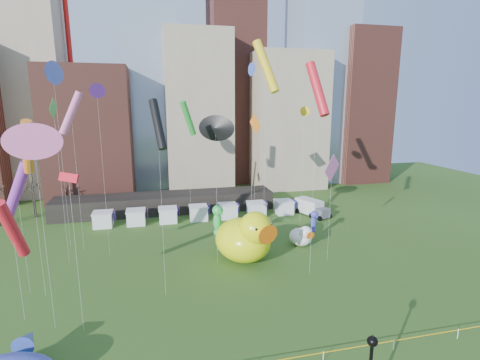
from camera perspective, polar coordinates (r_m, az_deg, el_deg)
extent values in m
cube|color=gray|center=(87.07, -30.32, 11.72)|extent=(14.00, 12.00, 42.00)
cube|color=brown|center=(78.75, -22.54, 6.73)|extent=(16.00, 14.00, 26.00)
cube|color=#8C9EB2|center=(85.95, -14.21, 17.32)|extent=(12.00, 12.00, 55.00)
cube|color=gray|center=(82.09, -6.75, 10.52)|extent=(14.00, 14.00, 34.00)
cube|color=brown|center=(90.91, -0.76, 21.49)|extent=(12.00, 12.00, 68.00)
cube|color=gray|center=(84.89, 7.16, 9.20)|extent=(16.00, 14.00, 30.00)
cube|color=#8C9EB2|center=(92.51, 12.43, 14.82)|extent=(14.00, 12.00, 48.00)
cube|color=brown|center=(95.35, 18.32, 10.80)|extent=(12.00, 12.00, 36.00)
cylinder|color=red|center=(89.16, -25.83, 23.18)|extent=(1.00, 1.00, 76.00)
cylinder|color=red|center=(94.52, 9.89, 23.42)|extent=(1.00, 1.00, 76.00)
cube|color=black|center=(65.85, -11.54, -3.56)|extent=(38.00, 6.00, 3.20)
cube|color=white|center=(60.82, -20.82, -5.91)|extent=(2.80, 2.80, 2.20)
cube|color=red|center=(60.44, -19.16, -5.40)|extent=(0.08, 1.40, 1.60)
cube|color=white|center=(60.32, -16.09, -5.73)|extent=(2.80, 2.80, 2.20)
cube|color=red|center=(60.09, -14.40, -5.20)|extent=(0.08, 1.40, 1.60)
cube|color=white|center=(60.23, -11.32, -5.51)|extent=(2.80, 2.80, 2.20)
cube|color=red|center=(60.16, -9.62, -4.97)|extent=(0.08, 1.40, 1.60)
cube|color=white|center=(60.56, -6.57, -5.26)|extent=(2.80, 2.80, 2.20)
cube|color=red|center=(60.63, -4.89, -4.70)|extent=(0.08, 1.40, 1.60)
cube|color=white|center=(61.29, -1.91, -4.97)|extent=(2.80, 2.80, 2.20)
cube|color=red|center=(61.51, -0.26, -4.41)|extent=(0.08, 1.40, 1.60)
cube|color=white|center=(62.42, 2.61, -4.66)|extent=(2.80, 2.80, 2.20)
cube|color=red|center=(62.78, 4.20, -4.11)|extent=(0.08, 1.40, 1.60)
cube|color=white|center=(63.92, 6.94, -4.34)|extent=(2.80, 2.80, 2.20)
cube|color=red|center=(64.41, 8.46, -3.79)|extent=(0.08, 1.40, 1.60)
cylinder|color=#382B21|center=(70.32, -29.89, -2.14)|extent=(0.44, 0.44, 7.50)
cylinder|color=white|center=(30.59, 13.03, -25.56)|extent=(0.06, 0.06, 0.90)
cylinder|color=white|center=(33.30, 23.14, -22.81)|extent=(0.06, 0.06, 0.90)
cylinder|color=white|center=(36.81, 31.19, -20.06)|extent=(0.06, 0.06, 0.90)
ellipsoid|color=#ECF90C|center=(44.69, 0.45, -9.43)|extent=(8.93, 9.48, 5.28)
ellipsoid|color=#ECF90C|center=(46.91, -1.79, -8.56)|extent=(2.16, 1.97, 2.14)
sphere|color=#ECF90C|center=(42.24, 2.46, -7.66)|extent=(5.26, 5.26, 3.97)
cone|color=orange|center=(41.10, 4.00, -8.44)|extent=(2.73, 2.53, 2.18)
sphere|color=white|center=(40.61, 2.29, -7.68)|extent=(0.71, 0.71, 0.71)
sphere|color=white|center=(41.98, 4.58, -7.05)|extent=(0.71, 0.71, 0.71)
sphere|color=black|center=(40.37, 2.60, -7.81)|extent=(0.36, 0.36, 0.36)
sphere|color=black|center=(41.75, 4.90, -7.16)|extent=(0.36, 0.36, 0.36)
ellipsoid|color=white|center=(50.36, 9.54, -8.86)|extent=(3.66, 4.00, 2.36)
ellipsoid|color=white|center=(51.33, 8.62, -8.49)|extent=(0.92, 0.80, 0.96)
sphere|color=white|center=(49.26, 10.34, -8.19)|extent=(2.19, 2.19, 1.78)
cone|color=orange|center=(48.74, 10.91, -8.51)|extent=(1.16, 1.03, 0.98)
sphere|color=white|center=(48.53, 10.27, -8.20)|extent=(0.32, 0.32, 0.32)
sphere|color=white|center=(49.13, 11.16, -7.99)|extent=(0.32, 0.32, 0.32)
sphere|color=black|center=(48.43, 10.38, -8.25)|extent=(0.16, 0.16, 0.16)
sphere|color=black|center=(49.02, 11.28, -8.04)|extent=(0.16, 0.16, 0.16)
cylinder|color=silver|center=(47.37, -3.56, -8.89)|extent=(0.03, 0.03, 4.19)
ellipsoid|color=green|center=(46.67, -3.60, -6.48)|extent=(1.26, 1.12, 2.72)
sphere|color=green|center=(46.09, -3.59, -4.82)|extent=(1.70, 1.70, 1.39)
cone|color=green|center=(45.52, -3.46, -5.12)|extent=(0.69, 0.96, 0.49)
sphere|color=green|center=(47.23, -3.58, -8.26)|extent=(0.97, 0.97, 0.97)
cylinder|color=silver|center=(52.35, 11.50, -7.92)|extent=(0.03, 0.03, 2.71)
ellipsoid|color=#393BAB|center=(51.91, 11.56, -6.51)|extent=(0.85, 0.70, 2.12)
sphere|color=#393BAB|center=(51.43, 11.68, -5.36)|extent=(1.10, 1.10, 1.08)
cone|color=#393BAB|center=(51.03, 11.91, -5.57)|extent=(0.39, 0.68, 0.38)
sphere|color=#393BAB|center=(52.34, 11.48, -7.76)|extent=(0.76, 0.76, 0.76)
cone|color=#3F3796|center=(33.86, -30.52, -20.84)|extent=(1.75, 1.96, 1.61)
sphere|color=black|center=(23.97, 20.19, -22.82)|extent=(0.62, 0.62, 0.62)
cone|color=black|center=(23.79, 20.25, -22.15)|extent=(0.22, 0.22, 0.28)
cube|color=silver|center=(64.11, 10.86, -4.06)|extent=(3.90, 5.31, 2.40)
cube|color=#595960|center=(62.23, 12.87, -5.10)|extent=(2.69, 2.42, 1.54)
cylinder|color=black|center=(62.43, 11.18, -5.52)|extent=(0.54, 0.89, 0.86)
cylinder|color=black|center=(64.11, 12.69, -5.12)|extent=(0.54, 0.89, 0.86)
cylinder|color=black|center=(64.63, 9.10, -4.84)|extent=(0.54, 0.89, 0.86)
cylinder|color=black|center=(66.25, 10.61, -4.47)|extent=(0.54, 0.89, 0.86)
cylinder|color=silver|center=(32.74, -24.41, -11.16)|extent=(0.02, 0.02, 13.34)
cube|color=red|center=(30.86, -25.47, 0.35)|extent=(1.84, 1.73, 0.68)
cylinder|color=silver|center=(50.51, -24.25, -0.56)|extent=(0.02, 0.02, 17.82)
cylinder|color=pink|center=(49.52, -25.14, 9.56)|extent=(3.23, 1.13, 5.42)
cylinder|color=silver|center=(42.02, -3.72, -2.96)|extent=(0.02, 0.02, 16.26)
cone|color=black|center=(40.70, -3.87, 8.17)|extent=(2.63, 1.91, 2.92)
cylinder|color=silver|center=(56.28, -7.95, 1.06)|extent=(0.02, 0.02, 16.82)
cylinder|color=green|center=(55.33, -8.21, 9.64)|extent=(2.86, 2.86, 5.33)
cylinder|color=silver|center=(46.81, 3.90, 3.05)|extent=(0.02, 0.02, 23.41)
cylinder|color=yellow|center=(46.47, 4.12, 17.46)|extent=(3.30, 3.69, 6.56)
cylinder|color=silver|center=(46.78, 1.85, 2.86)|extent=(0.02, 0.02, 23.09)
cone|color=blue|center=(46.39, 1.95, 17.09)|extent=(0.38, 1.63, 1.61)
cylinder|color=silver|center=(58.21, 2.34, 1.04)|extent=(0.02, 0.02, 15.85)
cube|color=orange|center=(57.24, 2.41, 8.86)|extent=(1.00, 3.08, 3.22)
cylinder|color=silver|center=(47.08, -20.75, 0.49)|extent=(0.02, 0.02, 20.42)
cone|color=purple|center=(46.29, -21.70, 12.97)|extent=(1.19, 1.52, 1.72)
cylinder|color=silver|center=(37.76, -31.58, -12.78)|extent=(0.02, 0.02, 8.51)
cylinder|color=red|center=(36.32, -32.31, -6.62)|extent=(1.71, 3.49, 5.72)
cylinder|color=silver|center=(33.81, -28.45, -8.33)|extent=(0.02, 0.02, 16.10)
cone|color=pink|center=(32.13, -29.87, 5.32)|extent=(2.86, 0.65, 2.84)
cylinder|color=silver|center=(35.77, -12.23, -5.21)|extent=(0.02, 0.02, 17.08)
cylinder|color=black|center=(34.28, -12.86, 8.57)|extent=(1.68, 2.86, 4.68)
cylinder|color=silver|center=(46.57, -26.35, -1.34)|extent=(0.02, 0.02, 18.45)
cube|color=green|center=(45.55, -27.43, 10.03)|extent=(0.29, 2.37, 2.38)
cylinder|color=silver|center=(54.12, 9.77, 1.15)|extent=(0.02, 0.02, 17.89)
cone|color=yellow|center=(53.21, 10.11, 10.65)|extent=(0.61, 1.38, 1.39)
cylinder|color=silver|center=(52.30, -26.27, 2.36)|extent=(0.02, 0.02, 22.68)
cone|color=blue|center=(51.88, -27.45, 14.80)|extent=(1.11, 2.89, 2.90)
cylinder|color=silver|center=(39.96, -29.40, -6.24)|extent=(0.02, 0.02, 15.03)
cylinder|color=orange|center=(38.49, -30.54, 4.48)|extent=(2.10, 3.18, 5.25)
cylinder|color=silver|center=(42.37, -30.99, -8.47)|extent=(0.02, 0.02, 10.77)
cylinder|color=purple|center=(40.96, -31.79, -1.36)|extent=(3.56, 1.88, 5.82)
cylinder|color=silver|center=(39.86, 11.49, -0.92)|extent=(0.02, 0.02, 20.42)
cylinder|color=red|center=(38.93, 12.13, 13.89)|extent=(2.03, 3.46, 5.67)
cylinder|color=silver|center=(45.22, 13.96, -5.35)|extent=(0.02, 0.02, 11.52)
cube|color=pink|center=(43.89, 14.34, 1.85)|extent=(2.79, 1.81, 3.30)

